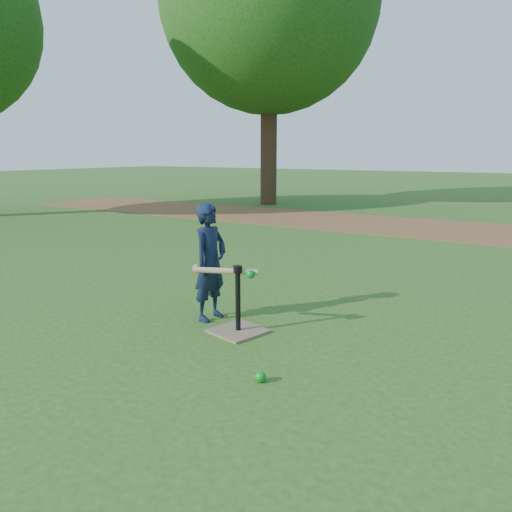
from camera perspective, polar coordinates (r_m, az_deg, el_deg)
The scene contains 7 objects.
ground at distance 4.23m, azimuth 1.18°, elevation -10.34°, with size 80.00×80.00×0.00m, color #285116.
dirt_strip at distance 11.15m, azimuth 21.64°, elevation 2.77°, with size 24.00×3.00×0.01m, color brown.
child at distance 4.78m, azimuth -5.26°, elevation -0.72°, with size 0.41×0.27×1.13m, color #101B32.
wiffle_ball_ground at distance 3.62m, azimuth 0.55°, elevation -13.64°, with size 0.08×0.08×0.08m, color #0B831D.
batting_tee at distance 4.52m, azimuth -2.06°, elevation -7.37°, with size 0.52×0.52×0.61m.
swing_action at distance 4.44m, azimuth -3.29°, elevation -1.75°, with size 0.62×0.27×0.08m.
tree_left at distance 16.16m, azimuth 1.54°, elevation 27.12°, with size 6.40×6.40×9.08m.
Camera 1 is at (2.03, -3.35, 1.59)m, focal length 35.00 mm.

